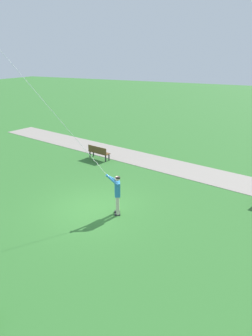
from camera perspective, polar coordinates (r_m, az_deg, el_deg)
The scene contains 4 objects.
ground_plane at distance 13.31m, azimuth -6.22°, elevation -7.62°, with size 120.00×120.00×0.00m, color #33702D.
walkway_path at distance 17.88m, azimuth 10.43°, elevation -0.12°, with size 2.40×32.00×0.02m, color gray.
person_kite_flyer at distance 12.32m, azimuth -1.76°, elevation -4.49°, with size 0.53×0.62×1.83m.
park_bench_near_walkway at distance 19.09m, azimuth -5.29°, elevation 3.13°, with size 0.70×1.55×0.88m.
Camera 1 is at (9.71, 6.52, 6.36)m, focal length 31.89 mm.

